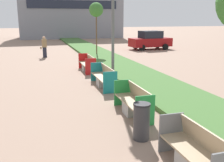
% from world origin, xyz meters
% --- Properties ---
extents(planter_grass_strip, '(2.80, 120.00, 0.18)m').
position_xyz_m(planter_grass_strip, '(3.20, 12.00, 0.09)').
color(planter_grass_strip, '#426B33').
rests_on(planter_grass_strip, ground).
extents(building_backdrop, '(15.82, 7.39, 9.24)m').
position_xyz_m(building_backdrop, '(4.00, 43.85, 4.62)').
color(building_backdrop, gray).
rests_on(building_backdrop, ground).
extents(bench_grey_frame, '(0.65, 1.91, 0.94)m').
position_xyz_m(bench_grey_frame, '(0.94, 4.03, 0.36)').
color(bench_grey_frame, '#9E9B96').
rests_on(bench_grey_frame, ground).
extents(bench_green_frame, '(0.65, 2.08, 0.94)m').
position_xyz_m(bench_green_frame, '(0.94, 7.51, 0.37)').
color(bench_green_frame, '#9E9B96').
rests_on(bench_green_frame, ground).
extents(bench_teal_frame, '(0.65, 2.47, 0.94)m').
position_xyz_m(bench_teal_frame, '(0.94, 11.32, 0.38)').
color(bench_teal_frame, '#9E9B96').
rests_on(bench_teal_frame, ground).
extents(bench_red_frame, '(0.65, 2.24, 0.94)m').
position_xyz_m(bench_red_frame, '(0.94, 15.09, 0.37)').
color(bench_red_frame, '#9E9B96').
rests_on(bench_red_frame, ground).
extents(litter_bin, '(0.45, 0.45, 0.99)m').
position_xyz_m(litter_bin, '(0.47, 5.72, 0.50)').
color(litter_bin, '#2D2D30').
rests_on(litter_bin, ground).
extents(street_lamp_post, '(0.24, 0.44, 6.90)m').
position_xyz_m(street_lamp_post, '(1.55, 11.86, 3.83)').
color(street_lamp_post, '#56595B').
rests_on(street_lamp_post, ground).
extents(sapling_tree_far, '(1.16, 1.16, 4.36)m').
position_xyz_m(sapling_tree_far, '(3.00, 21.33, 3.73)').
color(sapling_tree_far, brown).
rests_on(sapling_tree_far, ground).
extents(pedestrian_walking, '(0.53, 0.24, 1.71)m').
position_xyz_m(pedestrian_walking, '(-1.26, 21.69, 0.87)').
color(pedestrian_walking, '#232633').
rests_on(pedestrian_walking, ground).
extents(parked_car_distant, '(4.34, 2.13, 1.86)m').
position_xyz_m(parked_car_distant, '(9.34, 24.41, 0.91)').
color(parked_car_distant, maroon).
rests_on(parked_car_distant, ground).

